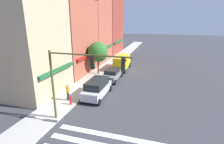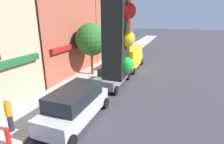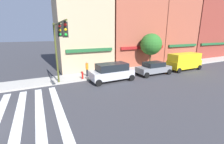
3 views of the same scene
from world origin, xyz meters
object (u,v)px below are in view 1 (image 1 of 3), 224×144
(sedan_grey, at_px, (112,74))
(fire_hydrant, at_px, (71,100))
(pedestrian_orange_vest, at_px, (68,92))
(street_tree, at_px, (98,52))
(van_yellow, at_px, (122,62))
(traffic_signal, at_px, (79,72))
(suv_silver, at_px, (97,88))

(sedan_grey, height_order, fire_hydrant, sedan_grey)
(pedestrian_orange_vest, xyz_separation_m, street_tree, (9.67, 0.37, 2.46))
(van_yellow, bearing_deg, street_tree, 143.62)
(sedan_grey, height_order, street_tree, street_tree)
(street_tree, bearing_deg, traffic_signal, -164.60)
(sedan_grey, bearing_deg, street_tree, 58.45)
(sedan_grey, distance_m, van_yellow, 5.58)
(sedan_grey, bearing_deg, pedestrian_orange_vest, 163.79)
(traffic_signal, xyz_separation_m, fire_hydrant, (2.52, 2.47, -3.83))
(traffic_signal, distance_m, sedan_grey, 11.78)
(suv_silver, height_order, van_yellow, van_yellow)
(suv_silver, relative_size, pedestrian_orange_vest, 2.66)
(suv_silver, bearing_deg, street_tree, 20.15)
(sedan_grey, bearing_deg, traffic_signal, -175.10)
(traffic_signal, distance_m, fire_hydrant, 5.21)
(traffic_signal, relative_size, suv_silver, 1.40)
(suv_silver, relative_size, fire_hydrant, 5.58)
(suv_silver, bearing_deg, pedestrian_orange_vest, 129.79)
(van_yellow, height_order, fire_hydrant, van_yellow)
(suv_silver, distance_m, street_tree, 8.51)
(fire_hydrant, bearing_deg, street_tree, 6.01)
(sedan_grey, xyz_separation_m, van_yellow, (5.56, -0.00, 0.44))
(traffic_signal, bearing_deg, sedan_grey, 3.95)
(van_yellow, relative_size, fire_hydrant, 5.94)
(pedestrian_orange_vest, height_order, street_tree, street_tree)
(suv_silver, bearing_deg, van_yellow, 0.02)
(van_yellow, xyz_separation_m, pedestrian_orange_vest, (-13.45, 2.43, -0.21))
(suv_silver, distance_m, pedestrian_orange_vest, 3.17)
(fire_hydrant, bearing_deg, sedan_grey, -11.10)
(street_tree, bearing_deg, sedan_grey, -122.50)
(pedestrian_orange_vest, xyz_separation_m, fire_hydrant, (-0.78, -0.73, -0.46))
(sedan_grey, distance_m, fire_hydrant, 8.83)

